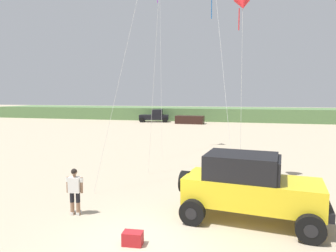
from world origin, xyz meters
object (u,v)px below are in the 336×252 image
(person_watching, at_px, (75,189))
(distant_pickup, at_px, (155,116))
(distant_sedan, at_px, (190,120))
(cooler_box, at_px, (133,238))
(kite_white_parafoil, at_px, (243,3))
(jeep, at_px, (249,186))

(person_watching, distance_m, distant_pickup, 38.23)
(distant_pickup, xyz_separation_m, distant_sedan, (6.00, -1.82, -0.34))
(person_watching, xyz_separation_m, cooler_box, (2.75, -1.56, -0.75))
(cooler_box, distance_m, distant_pickup, 40.42)
(person_watching, xyz_separation_m, kite_white_parafoil, (5.53, 5.44, 7.48))
(person_watching, relative_size, kite_white_parafoil, 0.18)
(jeep, relative_size, cooler_box, 8.87)
(jeep, relative_size, person_watching, 2.98)
(distant_pickup, relative_size, distant_sedan, 1.16)
(kite_white_parafoil, bearing_deg, cooler_box, -111.64)
(jeep, xyz_separation_m, kite_white_parafoil, (-0.42, 4.44, 7.22))
(cooler_box, relative_size, distant_pickup, 0.12)
(person_watching, height_order, distant_sedan, person_watching)
(jeep, bearing_deg, distant_pickup, 111.29)
(cooler_box, bearing_deg, kite_white_parafoil, 63.74)
(distant_pickup, relative_size, kite_white_parafoil, 0.54)
(person_watching, height_order, kite_white_parafoil, kite_white_parafoil)
(distant_pickup, bearing_deg, cooler_box, -74.26)
(cooler_box, bearing_deg, distant_pickup, 101.12)
(person_watching, relative_size, distant_sedan, 0.40)
(distant_pickup, xyz_separation_m, kite_white_parafoil, (13.74, -31.90, 7.48))
(distant_pickup, bearing_deg, distant_sedan, -16.84)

